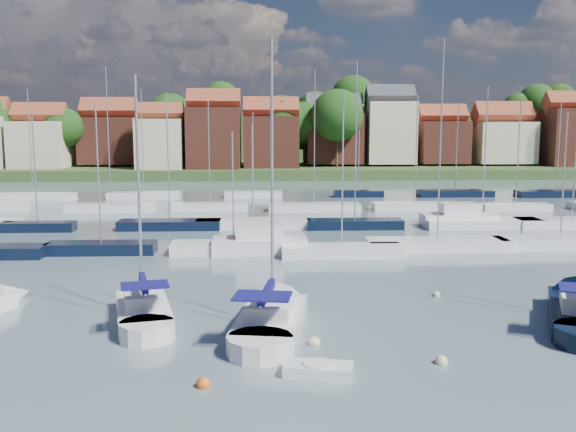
{
  "coord_description": "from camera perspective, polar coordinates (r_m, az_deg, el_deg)",
  "views": [
    {
      "loc": [
        -5.36,
        -26.89,
        9.48
      ],
      "look_at": [
        -3.49,
        14.0,
        3.67
      ],
      "focal_mm": 40.0,
      "sensor_mm": 36.0,
      "label": 1
    }
  ],
  "objects": [
    {
      "name": "tender",
      "position": [
        25.2,
        2.72,
        -13.49
      ],
      "size": [
        2.8,
        1.7,
        0.56
      ],
      "rotation": [
        0.0,
        0.0,
        -0.2
      ],
      "color": "silver",
      "rests_on": "ground"
    },
    {
      "name": "buoy_e",
      "position": [
        37.02,
        13.04,
        -6.97
      ],
      "size": [
        0.41,
        0.41,
        0.41
      ],
      "primitive_type": "sphere",
      "color": "beige",
      "rests_on": "ground"
    },
    {
      "name": "ground",
      "position": [
        67.77,
        1.94,
        0.04
      ],
      "size": [
        260.0,
        260.0,
        0.0
      ],
      "primitive_type": "plane",
      "color": "#4C5E67",
      "rests_on": "ground"
    },
    {
      "name": "far_shore_town",
      "position": [
        159.81,
        0.1,
        6.34
      ],
      "size": [
        212.46,
        90.0,
        22.27
      ],
      "color": "#334A25",
      "rests_on": "ground"
    },
    {
      "name": "sailboat_centre",
      "position": [
        31.36,
        -1.22,
        -8.83
      ],
      "size": [
        4.44,
        10.95,
        14.5
      ],
      "rotation": [
        0.0,
        0.0,
        1.41
      ],
      "color": "silver",
      "rests_on": "ground"
    },
    {
      "name": "buoy_b",
      "position": [
        24.43,
        -7.54,
        -14.83
      ],
      "size": [
        0.54,
        0.54,
        0.54
      ],
      "primitive_type": "sphere",
      "color": "#D85914",
      "rests_on": "ground"
    },
    {
      "name": "buoy_c",
      "position": [
        28.48,
        2.37,
        -11.37
      ],
      "size": [
        0.53,
        0.53,
        0.53
      ],
      "primitive_type": "sphere",
      "color": "beige",
      "rests_on": "ground"
    },
    {
      "name": "marina_field",
      "position": [
        63.12,
        4.02,
        -0.18
      ],
      "size": [
        79.62,
        41.41,
        15.93
      ],
      "color": "silver",
      "rests_on": "ground"
    },
    {
      "name": "buoy_d",
      "position": [
        27.06,
        13.48,
        -12.66
      ],
      "size": [
        0.51,
        0.51,
        0.51
      ],
      "primitive_type": "sphere",
      "color": "beige",
      "rests_on": "ground"
    },
    {
      "name": "sailboat_left",
      "position": [
        33.27,
        -12.83,
        -8.02
      ],
      "size": [
        4.53,
        9.66,
        12.82
      ],
      "rotation": [
        0.0,
        0.0,
        1.8
      ],
      "color": "silver",
      "rests_on": "ground"
    }
  ]
}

